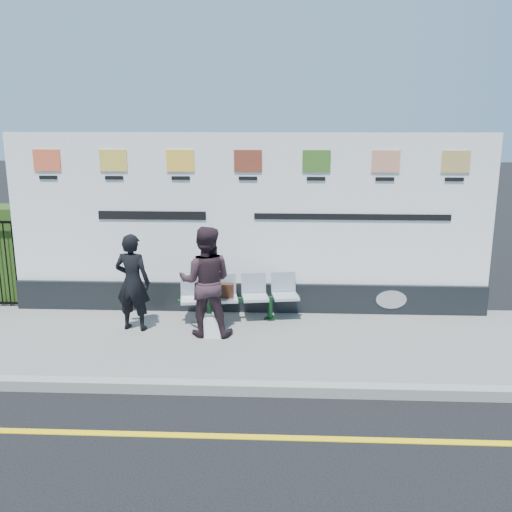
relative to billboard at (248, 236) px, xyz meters
The scene contains 10 objects.
ground 4.13m from the billboard, 97.40° to the right, with size 80.00×80.00×0.00m, color black.
pavement 1.98m from the billboard, 110.32° to the right, with size 14.00×3.00×0.12m, color slate.
kerb 3.19m from the billboard, 99.95° to the right, with size 14.00×0.18×0.14m, color gray.
yellow_line 4.13m from the billboard, 97.40° to the right, with size 14.00×0.10×0.01m, color yellow.
billboard is the anchor object (origin of this frame).
bench 1.23m from the billboard, 101.26° to the right, with size 1.90×0.51×0.41m, color silver, non-canonical shape.
woman_left 2.07m from the billboard, 149.65° to the right, with size 0.56×0.37×1.53m, color black.
woman_right 1.39m from the billboard, 116.03° to the right, with size 0.82×0.64×1.68m, color #301F25.
handbag_brown 1.04m from the billboard, 121.01° to the right, with size 0.29×0.12×0.23m, color black.
carrier_bag_white 1.77m from the billboard, 111.96° to the right, with size 0.32×0.19×0.32m, color white.
Camera 1 is at (1.06, -5.48, 3.34)m, focal length 40.00 mm.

